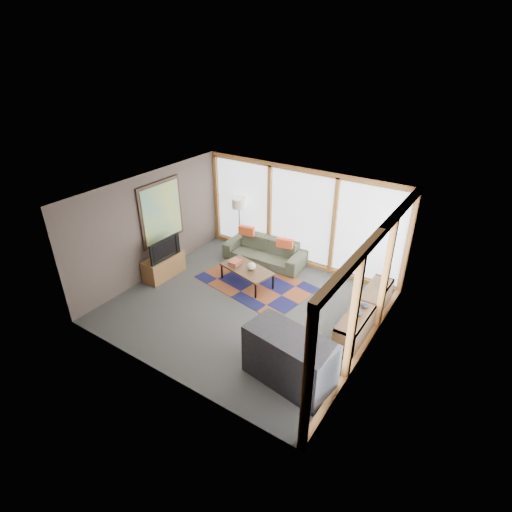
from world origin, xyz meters
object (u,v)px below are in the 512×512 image
Objects in this scene: bookshelf at (365,314)px; tv_console at (164,266)px; television at (162,248)px; bar_counter at (289,359)px; sofa at (265,251)px; floor_lamp at (239,224)px; coffee_table at (247,276)px.

tv_console is (-4.90, -0.84, -0.02)m from bookshelf.
bookshelf is at bearing -78.79° from television.
bar_counter is (4.27, -1.31, -0.32)m from television.
tv_console is at bearing -133.73° from sofa.
tv_console is at bearing -170.28° from bookshelf.
sofa is 2.31× the size of television.
sofa reaches higher than bookshelf.
tv_console is 0.70× the size of bar_counter.
sofa is 1.98× the size of tv_console.
floor_lamp reaches higher than television.
bookshelf is at bearing 9.72° from tv_console.
tv_console is (-1.94, -0.84, 0.06)m from coffee_table.
tv_console is at bearing 60.42° from television.
floor_lamp is 1.60× the size of television.
bar_counter is at bearing -42.45° from coffee_table.
bar_counter is at bearing -104.32° from bookshelf.
sofa is at bearing 136.22° from bar_counter.
floor_lamp reaches higher than bookshelf.
bookshelf is 2.27m from bar_counter.
sofa is 0.91× the size of bookshelf.
sofa is at bearing 100.98° from coffee_table.
floor_lamp is at bearing -14.12° from television.
sofa is 1.18m from coffee_table.
floor_lamp is 1.15× the size of coffee_table.
sofa is at bearing -15.99° from floor_lamp.
television is at bearing 171.11° from bar_counter.
bar_counter is (-0.56, -2.19, 0.19)m from bookshelf.
bookshelf is 2.54× the size of television.
floor_lamp is 4.47m from bookshelf.
floor_lamp is (-1.03, 0.29, 0.43)m from sofa.
coffee_table is (1.25, -1.45, -0.53)m from floor_lamp.
coffee_table is 1.19× the size of tv_console.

